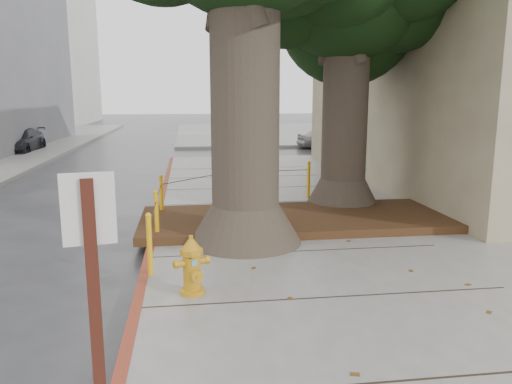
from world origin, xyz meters
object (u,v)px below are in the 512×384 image
at_px(fire_hydrant, 192,266).
at_px(car_red, 364,140).
at_px(car_dark, 19,141).
at_px(car_silver, 327,138).

xyz_separation_m(fire_hydrant, car_red, (8.53, 17.06, 0.09)).
xyz_separation_m(fire_hydrant, car_dark, (-8.09, 19.01, 0.05)).
bearing_deg(car_dark, car_red, -5.46).
relative_size(car_silver, car_red, 0.81).
xyz_separation_m(car_silver, car_red, (1.20, -2.30, 0.10)).
relative_size(fire_hydrant, car_red, 0.21).
height_order(car_silver, car_dark, car_dark).
bearing_deg(car_silver, fire_hydrant, 153.09).
relative_size(fire_hydrant, car_dark, 0.20).
distance_m(car_silver, car_dark, 15.42).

